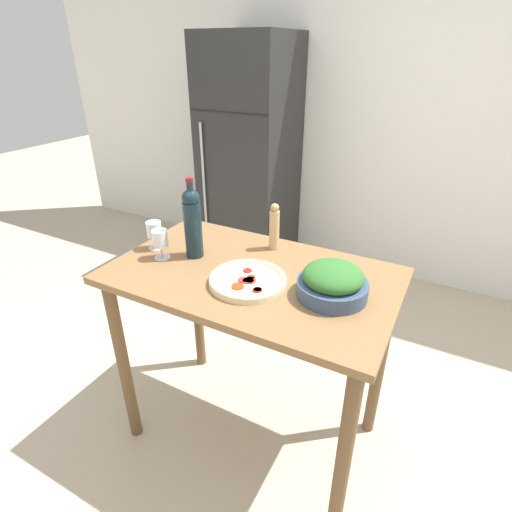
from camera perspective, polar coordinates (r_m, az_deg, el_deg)
ground_plane at (r=2.26m, az=-0.46°, el=-23.53°), size 14.00×14.00×0.00m
wall_back at (r=3.36m, az=16.98°, el=18.70°), size 6.40×0.06×2.60m
refrigerator at (r=3.39m, az=-0.87°, el=13.61°), size 0.66×0.69×1.87m
prep_counter at (r=1.72m, az=-0.55°, el=-6.95°), size 1.17×0.70×0.94m
wine_bottle at (r=1.72m, az=-9.05°, el=4.88°), size 0.08×0.08×0.35m
wine_glass_near at (r=1.76m, az=-13.53°, el=2.22°), size 0.07×0.07×0.13m
wine_glass_far at (r=1.85m, az=-14.35°, el=3.49°), size 0.07×0.07×0.13m
pepper_mill at (r=1.79m, az=2.64°, el=4.12°), size 0.04×0.04×0.22m
salad_bowl at (r=1.48m, az=10.89°, el=-3.68°), size 0.26×0.26×0.13m
homemade_pizza at (r=1.55m, az=-1.19°, el=-3.44°), size 0.30×0.30×0.03m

